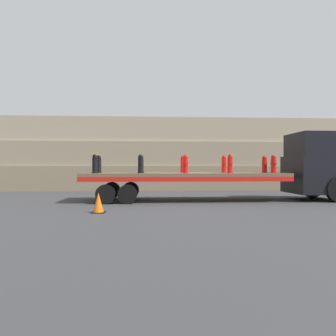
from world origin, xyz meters
TOP-DOWN VIEW (x-y plane):
  - ground_plane at (0.00, 0.00)m, footprint 120.00×120.00m
  - rock_cliff at (0.00, 7.73)m, footprint 60.00×3.30m
  - truck_cab at (6.17, 0.00)m, footprint 2.36×2.60m
  - flatbed_trailer at (-0.52, 0.00)m, footprint 9.02×2.67m
  - fire_hydrant_black_near_0 at (-3.91, -0.57)m, footprint 0.28×0.53m
  - fire_hydrant_black_far_0 at (-3.91, 0.57)m, footprint 0.28×0.53m
  - fire_hydrant_black_near_1 at (-1.96, -0.57)m, footprint 0.28×0.53m
  - fire_hydrant_black_far_1 at (-1.96, 0.57)m, footprint 0.28×0.53m
  - fire_hydrant_red_near_2 at (0.00, -0.57)m, footprint 0.28×0.53m
  - fire_hydrant_red_far_2 at (0.00, 0.57)m, footprint 0.28×0.53m
  - fire_hydrant_red_near_3 at (1.96, -0.57)m, footprint 0.28×0.53m
  - fire_hydrant_red_far_3 at (1.96, 0.57)m, footprint 0.28×0.53m
  - fire_hydrant_red_near_4 at (3.91, -0.57)m, footprint 0.28×0.53m
  - fire_hydrant_red_far_4 at (3.91, 0.57)m, footprint 0.28×0.53m
  - cargo_strap_rear at (-3.91, 0.00)m, footprint 0.05×2.78m
  - cargo_strap_middle at (0.00, 0.00)m, footprint 0.05×2.78m
  - cargo_strap_front at (1.96, 0.00)m, footprint 0.05×2.78m
  - traffic_cone at (-3.28, -3.76)m, footprint 0.45×0.45m

SIDE VIEW (x-z plane):
  - ground_plane at x=0.00m, z-range 0.00..0.00m
  - traffic_cone at x=-3.28m, z-range -0.01..0.66m
  - flatbed_trailer at x=-0.52m, z-range 0.41..1.66m
  - truck_cab at x=6.17m, z-range -0.03..3.06m
  - fire_hydrant_black_near_0 at x=-3.91m, z-range 1.24..2.06m
  - fire_hydrant_black_far_0 at x=-3.91m, z-range 1.24..2.06m
  - fire_hydrant_black_near_1 at x=-1.96m, z-range 1.24..2.06m
  - fire_hydrant_black_far_1 at x=-1.96m, z-range 1.24..2.06m
  - fire_hydrant_red_near_2 at x=0.00m, z-range 1.24..2.06m
  - fire_hydrant_red_far_2 at x=0.00m, z-range 1.24..2.06m
  - fire_hydrant_red_near_3 at x=1.96m, z-range 1.24..2.06m
  - fire_hydrant_red_far_3 at x=1.96m, z-range 1.24..2.06m
  - fire_hydrant_red_near_4 at x=3.91m, z-range 1.24..2.06m
  - fire_hydrant_red_far_4 at x=3.91m, z-range 1.24..2.06m
  - cargo_strap_rear at x=-3.91m, z-range 2.07..2.08m
  - cargo_strap_middle at x=0.00m, z-range 2.07..2.08m
  - cargo_strap_front at x=1.96m, z-range 2.07..2.08m
  - rock_cliff at x=0.00m, z-range 0.00..4.78m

